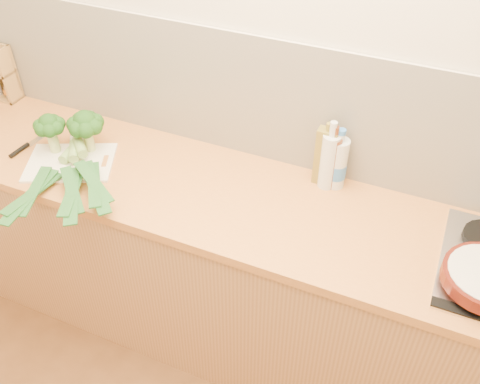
% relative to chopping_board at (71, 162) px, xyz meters
% --- Properties ---
extents(room_shell, '(3.50, 3.50, 3.50)m').
position_rel_chopping_board_xyz_m(room_shell, '(0.78, 0.38, 0.26)').
color(room_shell, beige).
rests_on(room_shell, ground).
extents(counter, '(3.20, 0.62, 0.90)m').
position_rel_chopping_board_xyz_m(counter, '(0.78, 0.09, -0.45)').
color(counter, '#A97746').
rests_on(counter, ground).
extents(chopping_board, '(0.43, 0.39, 0.01)m').
position_rel_chopping_board_xyz_m(chopping_board, '(0.00, 0.00, 0.00)').
color(chopping_board, white).
rests_on(chopping_board, counter).
extents(broccoli_left, '(0.13, 0.13, 0.18)m').
position_rel_chopping_board_xyz_m(broccoli_left, '(-0.11, 0.04, 0.13)').
color(broccoli_left, '#B3C573').
rests_on(broccoli_left, chopping_board).
extents(broccoli_right, '(0.15, 0.16, 0.19)m').
position_rel_chopping_board_xyz_m(broccoli_right, '(0.03, 0.11, 0.14)').
color(broccoli_right, '#B3C573').
rests_on(broccoli_right, chopping_board).
extents(leek_front, '(0.14, 0.65, 0.04)m').
position_rel_chopping_board_xyz_m(leek_front, '(-0.01, -0.04, 0.03)').
color(leek_front, white).
rests_on(leek_front, chopping_board).
extents(leek_mid, '(0.39, 0.53, 0.04)m').
position_rel_chopping_board_xyz_m(leek_mid, '(0.06, -0.04, 0.05)').
color(leek_mid, white).
rests_on(leek_mid, chopping_board).
extents(leek_back, '(0.48, 0.45, 0.04)m').
position_rel_chopping_board_xyz_m(leek_back, '(0.10, -0.02, 0.06)').
color(leek_back, white).
rests_on(leek_back, chopping_board).
extents(chefs_knife, '(0.04, 0.27, 0.02)m').
position_rel_chopping_board_xyz_m(chefs_knife, '(-0.25, 0.01, 0.00)').
color(chefs_knife, silver).
rests_on(chefs_knife, counter).
extents(oil_tin, '(0.08, 0.05, 0.28)m').
position_rel_chopping_board_xyz_m(oil_tin, '(1.01, 0.31, 0.12)').
color(oil_tin, olive).
rests_on(oil_tin, counter).
extents(glass_bottle, '(0.07, 0.07, 0.30)m').
position_rel_chopping_board_xyz_m(glass_bottle, '(1.03, 0.29, 0.12)').
color(glass_bottle, silver).
rests_on(glass_bottle, counter).
extents(amber_bottle, '(0.06, 0.06, 0.28)m').
position_rel_chopping_board_xyz_m(amber_bottle, '(1.04, 0.30, 0.11)').
color(amber_bottle, brown).
rests_on(amber_bottle, counter).
extents(water_bottle, '(0.08, 0.08, 0.24)m').
position_rel_chopping_board_xyz_m(water_bottle, '(1.06, 0.31, 0.10)').
color(water_bottle, silver).
rests_on(water_bottle, counter).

